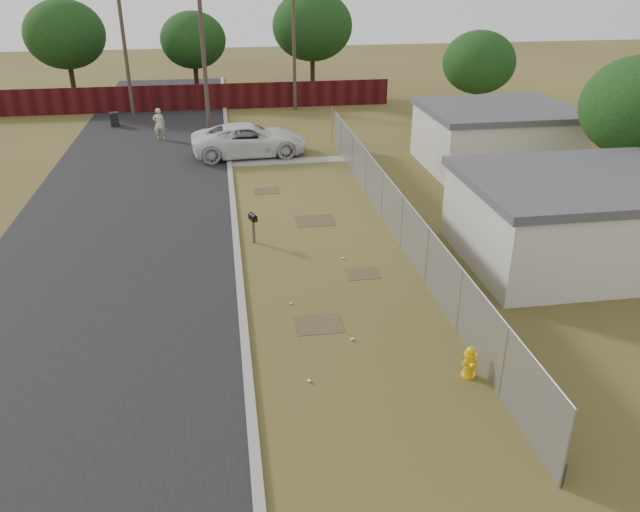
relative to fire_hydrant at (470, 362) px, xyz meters
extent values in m
plane|color=brown|center=(-2.64, 8.10, -0.43)|extent=(120.00, 120.00, 0.00)
cube|color=black|center=(-10.14, 16.10, -0.42)|extent=(9.00, 60.00, 0.02)
cube|color=gray|center=(-5.64, 16.10, -0.37)|extent=(0.25, 60.00, 0.12)
cube|color=gray|center=(-2.64, 19.60, -0.42)|extent=(6.20, 1.00, 0.03)
cylinder|color=gray|center=(0.46, -3.90, 0.57)|extent=(0.06, 0.06, 2.00)
cylinder|color=gray|center=(0.46, -0.90, 0.57)|extent=(0.06, 0.06, 2.00)
cylinder|color=gray|center=(0.46, 2.10, 0.57)|extent=(0.06, 0.06, 2.00)
cylinder|color=gray|center=(0.46, 5.10, 0.57)|extent=(0.06, 0.06, 2.00)
cylinder|color=gray|center=(0.46, 8.10, 0.57)|extent=(0.06, 0.06, 2.00)
cylinder|color=gray|center=(0.46, 11.10, 0.57)|extent=(0.06, 0.06, 2.00)
cylinder|color=gray|center=(0.46, 14.10, 0.57)|extent=(0.06, 0.06, 2.00)
cylinder|color=gray|center=(0.46, 17.10, 0.57)|extent=(0.06, 0.06, 2.00)
cylinder|color=gray|center=(0.46, 20.10, 0.57)|extent=(0.06, 0.06, 2.00)
cylinder|color=gray|center=(0.46, 23.10, 0.57)|extent=(0.06, 0.06, 2.00)
cylinder|color=gray|center=(0.46, 9.10, 1.57)|extent=(0.04, 26.00, 0.04)
cube|color=gray|center=(0.46, 9.10, 0.57)|extent=(0.01, 26.00, 2.00)
cube|color=black|center=(0.52, 9.10, -0.13)|extent=(0.03, 26.00, 0.60)
cube|color=#420E10|center=(-8.64, 33.10, 0.47)|extent=(30.00, 0.12, 1.80)
cylinder|color=#44382D|center=(-6.64, 24.10, 4.07)|extent=(0.24, 0.24, 9.00)
cylinder|color=#44382D|center=(-11.64, 30.10, 4.07)|extent=(0.24, 0.24, 9.00)
cylinder|color=#44382D|center=(-0.64, 32.10, 4.07)|extent=(0.24, 0.24, 9.00)
cube|color=beige|center=(6.36, 6.10, 0.97)|extent=(8.00, 6.00, 2.80)
cube|color=#46454A|center=(6.36, 6.10, 2.52)|extent=(8.32, 6.24, 0.30)
cube|color=beige|center=(7.86, 17.10, 0.97)|extent=(7.00, 6.00, 2.80)
cube|color=#46454A|center=(7.86, 17.10, 2.52)|extent=(7.28, 6.24, 0.30)
cylinder|color=black|center=(-16.64, 37.10, 1.22)|extent=(0.36, 0.36, 3.30)
ellipsoid|color=black|center=(-16.64, 37.10, 4.44)|extent=(5.70, 5.70, 4.84)
cylinder|color=black|center=(-7.64, 38.10, 1.00)|extent=(0.36, 0.36, 2.86)
ellipsoid|color=black|center=(-7.64, 38.10, 3.79)|extent=(4.94, 4.94, 4.20)
cylinder|color=black|center=(1.36, 37.10, 1.33)|extent=(0.36, 0.36, 3.52)
ellipsoid|color=black|center=(1.36, 37.10, 4.77)|extent=(6.08, 6.08, 5.17)
cylinder|color=black|center=(10.36, 26.10, 0.89)|extent=(0.36, 0.36, 2.64)
ellipsoid|color=black|center=(10.36, 26.10, 3.47)|extent=(4.56, 4.56, 3.88)
cylinder|color=black|center=(11.36, 11.10, 1.00)|extent=(0.36, 0.36, 2.86)
cylinder|color=#E2A70B|center=(0.00, 0.01, -0.40)|extent=(0.43, 0.43, 0.07)
cylinder|color=#E2A70B|center=(0.00, 0.01, -0.07)|extent=(0.30, 0.30, 0.63)
cylinder|color=#E2A70B|center=(0.00, 0.01, 0.24)|extent=(0.39, 0.39, 0.05)
sphere|color=#E2A70B|center=(0.00, 0.01, 0.33)|extent=(0.29, 0.29, 0.25)
cylinder|color=#E2A70B|center=(0.00, 0.01, 0.46)|extent=(0.05, 0.05, 0.07)
cylinder|color=#E2A70B|center=(-0.15, -0.02, 0.00)|extent=(0.13, 0.14, 0.12)
cylinder|color=#E2A70B|center=(0.15, 0.03, 0.00)|extent=(0.13, 0.14, 0.12)
cylinder|color=#E2A70B|center=(0.02, -0.14, 0.00)|extent=(0.17, 0.15, 0.15)
cube|color=brown|center=(-4.97, 9.30, 0.06)|extent=(0.11, 0.11, 0.98)
cube|color=black|center=(-4.97, 9.30, 0.58)|extent=(0.33, 0.50, 0.18)
cylinder|color=black|center=(-4.97, 9.30, 0.67)|extent=(0.33, 0.50, 0.18)
cube|color=#B51E0C|center=(-4.88, 9.06, 0.58)|extent=(0.03, 0.04, 0.10)
imported|color=silver|center=(-4.45, 21.08, 0.44)|extent=(6.43, 3.33, 1.73)
imported|color=beige|center=(-9.57, 25.26, 0.50)|extent=(0.69, 0.47, 1.87)
cube|color=black|center=(-12.72, 29.09, -0.01)|extent=(0.61, 0.61, 0.84)
cube|color=black|center=(-12.72, 29.09, 0.42)|extent=(0.67, 0.67, 0.07)
cylinder|color=black|center=(-12.42, 28.88, -0.34)|extent=(0.07, 0.18, 0.17)
cylinder|color=white|center=(-2.63, 2.11, -0.39)|extent=(0.12, 0.09, 0.07)
cylinder|color=silver|center=(-4.11, 4.39, -0.39)|extent=(0.12, 0.12, 0.07)
cylinder|color=white|center=(-1.90, 7.35, -0.39)|extent=(0.11, 0.09, 0.07)
cylinder|color=silver|center=(-4.10, 0.38, -0.39)|extent=(0.11, 0.12, 0.07)
camera|label=1|loc=(-5.85, -12.48, 9.34)|focal=35.00mm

